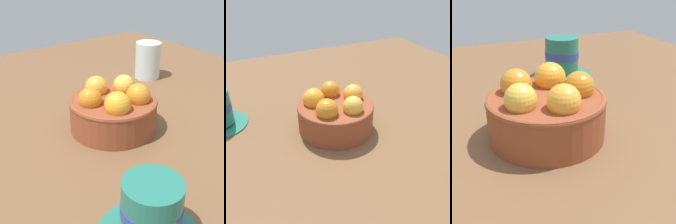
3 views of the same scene
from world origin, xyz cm
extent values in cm
cube|color=brown|center=(0.00, 0.00, -2.39)|extent=(121.41, 113.44, 4.78)
cylinder|color=brown|center=(0.00, 0.00, 3.18)|extent=(16.84, 16.84, 6.36)
torus|color=brown|center=(0.00, 0.00, 5.96)|extent=(17.04, 17.04, 1.00)
sphere|color=gold|center=(4.71, 0.61, 7.42)|extent=(4.51, 4.51, 4.51)
sphere|color=orange|center=(0.88, 4.67, 7.42)|extent=(4.37, 4.37, 4.37)
sphere|color=orange|center=(-4.17, 2.28, 7.42)|extent=(4.80, 4.80, 4.80)
sphere|color=orange|center=(-3.46, -3.26, 7.42)|extent=(4.64, 4.64, 4.64)
sphere|color=gold|center=(2.03, -4.30, 7.42)|extent=(4.36, 4.36, 4.36)
cylinder|color=#247161|center=(-24.27, 13.06, 0.30)|extent=(13.27, 13.27, 0.60)
cylinder|color=#237260|center=(-24.27, 13.06, 4.61)|extent=(7.32, 7.32, 8.02)
cylinder|color=#2D4299|center=(-24.27, 13.06, 4.83)|extent=(7.48, 7.48, 1.44)
camera|label=1|loc=(-43.86, 33.91, 32.23)|focal=51.42mm
camera|label=2|loc=(-21.80, -46.27, 34.86)|focal=42.73mm
camera|label=3|loc=(38.31, -14.42, 23.53)|focal=50.77mm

